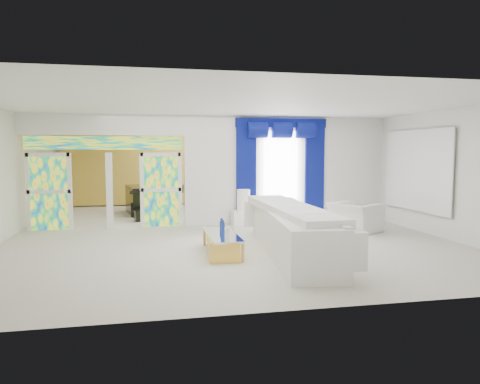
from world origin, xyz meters
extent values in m
plane|color=#B7AF9E|center=(0.00, 0.00, 0.00)|extent=(12.00, 12.00, 0.00)
cube|color=white|center=(2.15, 1.00, 1.50)|extent=(5.70, 0.18, 3.00)
cube|color=white|center=(-2.85, 1.00, 2.73)|extent=(4.30, 0.18, 0.55)
cube|color=#994C3F|center=(-4.28, 1.00, 1.00)|extent=(0.95, 0.04, 2.00)
cube|color=#994C3F|center=(-1.42, 1.00, 1.00)|extent=(0.95, 0.04, 2.00)
cube|color=#994C3F|center=(-2.85, 1.00, 2.25)|extent=(4.00, 0.05, 0.35)
cube|color=white|center=(1.90, 0.90, 1.45)|extent=(1.00, 0.02, 2.30)
cube|color=#08044E|center=(0.90, 0.87, 1.40)|extent=(0.55, 0.10, 2.80)
cube|color=#08044E|center=(2.90, 0.87, 1.40)|extent=(0.55, 0.10, 2.80)
cube|color=#08044E|center=(1.90, 0.87, 2.82)|extent=(2.60, 0.12, 0.25)
cube|color=white|center=(4.94, -1.00, 1.55)|extent=(0.04, 2.70, 1.90)
cube|color=gold|center=(0.00, 5.90, 1.50)|extent=(9.70, 0.12, 2.90)
cube|color=white|center=(1.00, -2.89, 0.43)|extent=(1.43, 4.56, 0.85)
cube|color=gold|center=(-0.35, -2.59, 0.19)|extent=(0.74, 1.75, 0.38)
cube|color=white|center=(1.08, 0.67, 0.21)|extent=(1.26, 0.47, 0.41)
cylinder|color=white|center=(0.78, 0.67, 0.70)|extent=(0.36, 0.36, 0.58)
imported|color=white|center=(3.37, -0.81, 0.37)|extent=(1.39, 1.45, 0.73)
cube|color=black|center=(-1.71, 3.70, 0.45)|extent=(1.64, 1.99, 0.90)
cube|color=black|center=(-1.71, 2.10, 0.15)|extent=(0.97, 0.51, 0.31)
cube|color=#A37851|center=(-4.47, 3.54, 0.42)|extent=(0.61, 0.56, 0.84)
sphere|color=gold|center=(-2.30, 3.40, 2.65)|extent=(0.60, 0.60, 0.60)
cylinder|color=#161697|center=(-0.27, -2.04, 0.48)|extent=(0.08, 0.08, 0.20)
cylinder|color=navy|center=(-0.32, -2.51, 0.50)|extent=(0.08, 0.08, 0.24)
cylinder|color=silver|center=(-0.28, -2.84, 0.45)|extent=(0.10, 0.10, 0.14)
camera|label=1|loc=(-1.80, -11.44, 2.05)|focal=34.09mm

